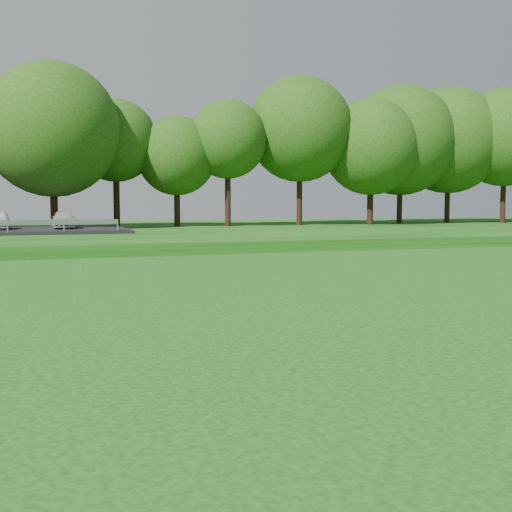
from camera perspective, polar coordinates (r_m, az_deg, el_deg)
name	(u,v)px	position (r m, az deg, el deg)	size (l,w,h in m)	color
berm	(285,231)	(48.36, 2.58, 2.23)	(130.00, 30.00, 0.60)	#14460D
walking_path	(378,248)	(35.73, 10.77, 0.69)	(130.00, 1.60, 0.04)	gray
treeline	(267,132)	(52.33, 0.99, 11.00)	(104.00, 7.00, 15.00)	#1E440F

